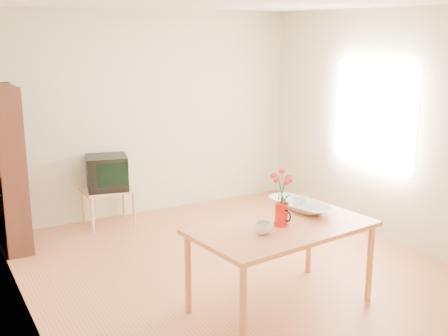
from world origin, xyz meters
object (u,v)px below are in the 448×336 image
table (282,234)px  bowl (300,187)px  television (107,172)px  mug (263,228)px  pitcher (281,215)px

table → bowl: bearing=28.6°
television → mug: bearing=-69.5°
table → pitcher: (-0.00, 0.01, 0.16)m
pitcher → bowl: 0.49m
mug → bowl: size_ratio=0.29×
bowl → pitcher: bearing=-145.8°
table → television: (-0.64, 2.81, -0.00)m
table → pitcher: bearing=87.4°
pitcher → television: 2.87m
table → pitcher: size_ratio=7.87×
pitcher → bowl: (0.39, 0.27, 0.12)m
table → pitcher: pitcher is taller
mug → television: bearing=-119.0°
mug → table: bearing=164.0°
table → television: 2.88m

